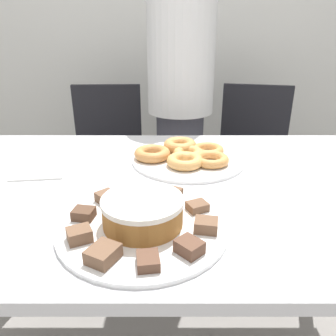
{
  "coord_description": "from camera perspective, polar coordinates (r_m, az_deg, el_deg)",
  "views": [
    {
      "loc": [
        0.0,
        -0.87,
        1.19
      ],
      "look_at": [
        0.01,
        -0.03,
        0.83
      ],
      "focal_mm": 35.0,
      "sensor_mm": 36.0,
      "label": 1
    }
  ],
  "objects": [
    {
      "name": "donut_0",
      "position": [
        1.12,
        3.2,
        2.55
      ],
      "size": [
        0.1,
        0.1,
        0.03
      ],
      "color": "tan",
      "rests_on": "plate_donuts"
    },
    {
      "name": "plate_donuts",
      "position": [
        1.12,
        3.17,
        1.55
      ],
      "size": [
        0.38,
        0.38,
        0.01
      ],
      "color": "white",
      "rests_on": "table"
    },
    {
      "name": "person_standing",
      "position": [
        1.67,
        1.89,
        12.16
      ],
      "size": [
        0.32,
        0.32,
        1.64
      ],
      "color": "#383842",
      "rests_on": "ground_plane"
    },
    {
      "name": "napkin",
      "position": [
        1.11,
        -21.75,
        -0.58
      ],
      "size": [
        0.17,
        0.14,
        0.01
      ],
      "color": "white",
      "rests_on": "table"
    },
    {
      "name": "lamington_4",
      "position": [
        0.85,
        -10.96,
        -5.09
      ],
      "size": [
        0.07,
        0.07,
        0.03
      ],
      "rotation": [
        0.0,
        0.0,
        8.62
      ],
      "color": "brown",
      "rests_on": "plate_cake"
    },
    {
      "name": "office_chair_left",
      "position": [
        1.97,
        -10.64,
        -0.2
      ],
      "size": [
        0.46,
        0.46,
        0.89
      ],
      "rotation": [
        0.0,
        0.0,
        0.04
      ],
      "color": "black",
      "rests_on": "ground_plane"
    },
    {
      "name": "donut_5",
      "position": [
        1.07,
        7.14,
        1.49
      ],
      "size": [
        0.12,
        0.12,
        0.03
      ],
      "color": "#D18E4C",
      "rests_on": "plate_donuts"
    },
    {
      "name": "donut_4",
      "position": [
        1.05,
        2.59,
        1.23
      ],
      "size": [
        0.12,
        0.12,
        0.03
      ],
      "color": "tan",
      "rests_on": "plate_donuts"
    },
    {
      "name": "lamington_2",
      "position": [
        0.85,
        0.3,
        -4.52
      ],
      "size": [
        0.06,
        0.06,
        0.02
      ],
      "rotation": [
        0.0,
        0.0,
        7.36
      ],
      "color": "brown",
      "rests_on": "plate_cake"
    },
    {
      "name": "donut_1",
      "position": [
        1.16,
        6.57,
        3.17
      ],
      "size": [
        0.11,
        0.11,
        0.03
      ],
      "color": "#D18E4C",
      "rests_on": "plate_donuts"
    },
    {
      "name": "donut_3",
      "position": [
        1.11,
        -3.1,
        2.53
      ],
      "size": [
        0.12,
        0.12,
        0.03
      ],
      "color": "#C68447",
      "rests_on": "plate_donuts"
    },
    {
      "name": "lamington_0",
      "position": [
        0.73,
        6.2,
        -9.86
      ],
      "size": [
        0.06,
        0.05,
        0.03
      ],
      "rotation": [
        0.0,
        0.0,
        6.11
      ],
      "color": "brown",
      "rests_on": "plate_cake"
    },
    {
      "name": "lamington_1",
      "position": [
        0.8,
        4.7,
        -6.67
      ],
      "size": [
        0.06,
        0.06,
        0.02
      ],
      "rotation": [
        0.0,
        0.0,
        6.73
      ],
      "color": "brown",
      "rests_on": "plate_cake"
    },
    {
      "name": "office_chair_right",
      "position": [
        1.99,
        13.97,
        -0.19
      ],
      "size": [
        0.53,
        0.53,
        0.89
      ],
      "rotation": [
        0.0,
        0.0,
        -0.22
      ],
      "color": "black",
      "rests_on": "ground_plane"
    },
    {
      "name": "donut_2",
      "position": [
        1.18,
        1.77,
        3.97
      ],
      "size": [
        0.12,
        0.12,
        0.04
      ],
      "color": "#D18E4C",
      "rests_on": "plate_donuts"
    },
    {
      "name": "lamington_3",
      "position": [
        0.87,
        -5.41,
        -3.9
      ],
      "size": [
        0.05,
        0.06,
        0.03
      ],
      "rotation": [
        0.0,
        0.0,
        7.99
      ],
      "color": "brown",
      "rests_on": "plate_cake"
    },
    {
      "name": "wall_back",
      "position": [
        2.43,
        -0.26,
        25.8
      ],
      "size": [
        8.0,
        0.05,
        2.6
      ],
      "color": "silver",
      "rests_on": "ground_plane"
    },
    {
      "name": "lamington_5",
      "position": [
        0.79,
        -14.89,
        -7.7
      ],
      "size": [
        0.05,
        0.05,
        0.02
      ],
      "rotation": [
        0.0,
        0.0,
        9.25
      ],
      "color": "#513828",
      "rests_on": "plate_cake"
    },
    {
      "name": "lamington_7",
      "position": [
        0.65,
        -11.73,
        -14.46
      ],
      "size": [
        0.07,
        0.08,
        0.03
      ],
      "rotation": [
        0.0,
        0.0,
        10.5
      ],
      "color": "brown",
      "rests_on": "plate_cake"
    },
    {
      "name": "frosted_cake",
      "position": [
        0.74,
        -4.88,
        -7.55
      ],
      "size": [
        0.18,
        0.18,
        0.07
      ],
      "color": "#9E662D",
      "rests_on": "plate_cake"
    },
    {
      "name": "lamington_9",
      "position": [
        0.66,
        3.24,
        -13.54
      ],
      "size": [
        0.07,
        0.07,
        0.03
      ],
      "rotation": [
        0.0,
        0.0,
        11.76
      ],
      "color": "brown",
      "rests_on": "plate_cake"
    },
    {
      "name": "table",
      "position": [
        1.01,
        -0.36,
        -7.42
      ],
      "size": [
        1.47,
        0.92,
        0.77
      ],
      "color": "silver",
      "rests_on": "ground_plane"
    },
    {
      "name": "plate_cake",
      "position": [
        0.76,
        -4.78,
        -10.01
      ],
      "size": [
        0.39,
        0.39,
        0.01
      ],
      "color": "white",
      "rests_on": "table"
    },
    {
      "name": "lamington_8",
      "position": [
        0.63,
        -4.0,
        -15.82
      ],
      "size": [
        0.05,
        0.05,
        0.02
      ],
      "rotation": [
        0.0,
        0.0,
        11.13
      ],
      "color": "brown",
      "rests_on": "plate_cake"
    },
    {
      "name": "lamington_6",
      "position": [
        0.72,
        -15.62,
        -11.14
      ],
      "size": [
        0.06,
        0.06,
        0.03
      ],
      "rotation": [
        0.0,
        0.0,
        9.88
      ],
      "color": "brown",
      "rests_on": "plate_cake"
    }
  ]
}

